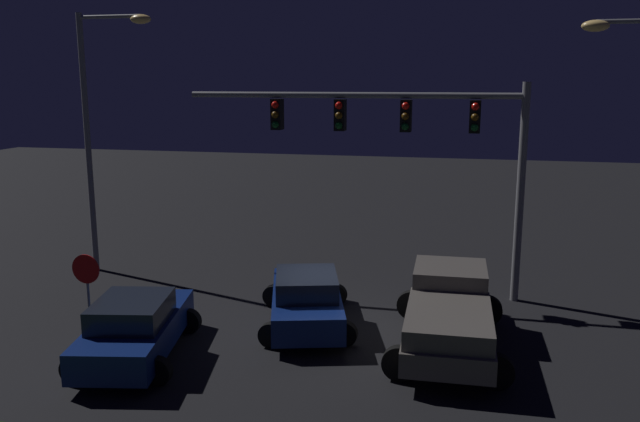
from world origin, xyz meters
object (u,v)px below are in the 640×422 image
car_sedan_far (306,299)px  pickup_truck (449,308)px  car_sedan (135,328)px  traffic_signal_gantry (407,132)px  street_lamp_left (99,114)px  stop_sign (87,280)px

car_sedan_far → pickup_truck: bearing=-114.6°
car_sedan → traffic_signal_gantry: size_ratio=0.45×
street_lamp_left → stop_sign: (2.75, -5.58, -3.87)m
pickup_truck → stop_sign: (-9.03, -1.48, 0.56)m
car_sedan_far → stop_sign: stop_sign is taller
pickup_truck → stop_sign: stop_sign is taller
traffic_signal_gantry → stop_sign: 9.91m
car_sedan_far → street_lamp_left: 9.90m
traffic_signal_gantry → pickup_truck: bearing=-69.1°
traffic_signal_gantry → street_lamp_left: 10.26m
car_sedan_far → traffic_signal_gantry: traffic_signal_gantry is taller
pickup_truck → traffic_signal_gantry: (-1.52, 3.99, 4.03)m
traffic_signal_gantry → street_lamp_left: (-10.26, 0.11, 0.41)m
car_sedan_far → street_lamp_left: size_ratio=0.54×
car_sedan → pickup_truck: bearing=-83.6°
car_sedan → stop_sign: 2.10m
car_sedan_far → street_lamp_left: bearing=50.8°
stop_sign → car_sedan: bearing=-25.2°
car_sedan → car_sedan_far: size_ratio=0.99×
pickup_truck → car_sedan: size_ratio=1.17×
traffic_signal_gantry → stop_sign: bearing=-144.0°
car_sedan → stop_sign: bearing=53.7°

